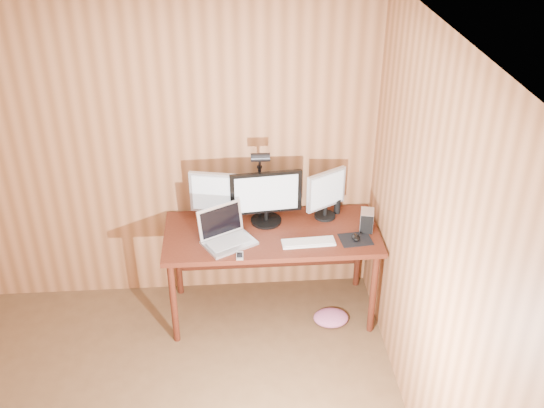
{
  "coord_description": "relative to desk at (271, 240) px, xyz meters",
  "views": [
    {
      "loc": [
        0.64,
        -2.35,
        3.32
      ],
      "look_at": [
        0.93,
        1.58,
        1.02
      ],
      "focal_mm": 42.0,
      "sensor_mm": 36.0,
      "label": 1
    }
  ],
  "objects": [
    {
      "name": "monitor_left",
      "position": [
        -0.41,
        0.09,
        0.35
      ],
      "size": [
        0.37,
        0.18,
        0.42
      ],
      "rotation": [
        0.0,
        0.0,
        -0.21
      ],
      "color": "black",
      "rests_on": "desk"
    },
    {
      "name": "hard_drive",
      "position": [
        0.71,
        -0.09,
        0.2
      ],
      "size": [
        0.12,
        0.16,
        0.15
      ],
      "rotation": [
        0.0,
        0.0,
        -0.23
      ],
      "color": "silver",
      "rests_on": "desk"
    },
    {
      "name": "keyboard",
      "position": [
        0.26,
        -0.25,
        0.13
      ],
      "size": [
        0.39,
        0.14,
        0.02
      ],
      "rotation": [
        0.0,
        0.0,
        0.06
      ],
      "color": "white",
      "rests_on": "desk"
    },
    {
      "name": "mouse",
      "position": [
        0.61,
        -0.22,
        0.14
      ],
      "size": [
        0.07,
        0.11,
        0.04
      ],
      "primitive_type": "ellipsoid",
      "rotation": [
        0.0,
        0.0,
        -0.09
      ],
      "color": "black",
      "rests_on": "mousepad"
    },
    {
      "name": "desk_lamp",
      "position": [
        -0.07,
        0.16,
        0.5
      ],
      "size": [
        0.14,
        0.2,
        0.61
      ],
      "rotation": [
        0.0,
        0.0,
        -0.23
      ],
      "color": "black",
      "rests_on": "desk"
    },
    {
      "name": "laptop",
      "position": [
        -0.34,
        -0.17,
        0.18
      ],
      "size": [
        0.44,
        0.41,
        0.26
      ],
      "rotation": [
        0.0,
        0.0,
        0.51
      ],
      "color": "silver",
      "rests_on": "desk"
    },
    {
      "name": "monitor_right",
      "position": [
        0.43,
        0.11,
        0.33
      ],
      "size": [
        0.31,
        0.2,
        0.39
      ],
      "rotation": [
        0.0,
        0.0,
        0.53
      ],
      "color": "black",
      "rests_on": "desk"
    },
    {
      "name": "desk",
      "position": [
        0.0,
        0.0,
        0.0
      ],
      "size": [
        1.6,
        0.7,
        0.75
      ],
      "color": "#4A1B0F",
      "rests_on": "floor"
    },
    {
      "name": "room_shell",
      "position": [
        -0.93,
        -1.7,
        0.62
      ],
      "size": [
        4.0,
        4.0,
        4.0
      ],
      "color": "brown",
      "rests_on": "ground"
    },
    {
      "name": "speaker",
      "position": [
        0.53,
        0.17,
        0.18
      ],
      "size": [
        0.05,
        0.05,
        0.12
      ],
      "primitive_type": "cylinder",
      "color": "black",
      "rests_on": "desk"
    },
    {
      "name": "phone",
      "position": [
        -0.25,
        -0.37,
        0.13
      ],
      "size": [
        0.05,
        0.1,
        0.01
      ],
      "rotation": [
        0.0,
        0.0,
        -0.03
      ],
      "color": "silver",
      "rests_on": "desk"
    },
    {
      "name": "mousepad",
      "position": [
        0.61,
        -0.22,
        0.12
      ],
      "size": [
        0.25,
        0.21,
        0.0
      ],
      "primitive_type": "cube",
      "rotation": [
        0.0,
        0.0,
        0.11
      ],
      "color": "black",
      "rests_on": "desk"
    },
    {
      "name": "monitor_center",
      "position": [
        -0.03,
        0.07,
        0.34
      ],
      "size": [
        0.54,
        0.24,
        0.42
      ],
      "rotation": [
        0.0,
        0.0,
        0.1
      ],
      "color": "black",
      "rests_on": "desk"
    },
    {
      "name": "fabric_pile",
      "position": [
        0.45,
        -0.25,
        -0.58
      ],
      "size": [
        0.32,
        0.29,
        0.09
      ],
      "primitive_type": null,
      "rotation": [
        0.0,
        0.0,
        0.26
      ],
      "color": "#C8618E",
      "rests_on": "floor"
    }
  ]
}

